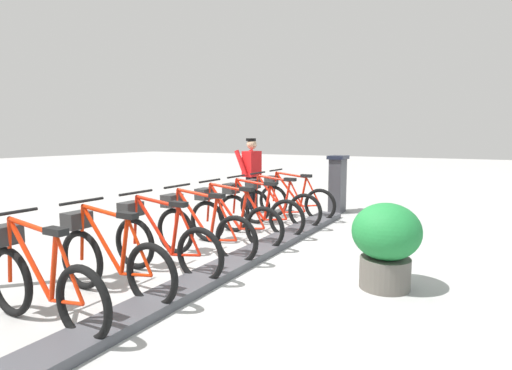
{
  "coord_description": "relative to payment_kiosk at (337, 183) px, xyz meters",
  "views": [
    {
      "loc": [
        -2.77,
        4.67,
        1.7
      ],
      "look_at": [
        0.5,
        -1.18,
        0.9
      ],
      "focal_mm": 28.56,
      "sensor_mm": 36.0,
      "label": 1
    }
  ],
  "objects": [
    {
      "name": "planter_bush",
      "position": [
        -1.93,
        4.21,
        -0.12
      ],
      "size": [
        0.76,
        0.76,
        0.97
      ],
      "color": "#59544C",
      "rests_on": "ground"
    },
    {
      "name": "bike_docked_3",
      "position": [
        0.57,
        3.53,
        -0.24
      ],
      "size": [
        1.72,
        0.54,
        1.02
      ],
      "color": "black",
      "rests_on": "ground"
    },
    {
      "name": "payment_kiosk",
      "position": [
        0.0,
        0.0,
        0.0
      ],
      "size": [
        0.36,
        0.52,
        1.28
      ],
      "color": "#38383D",
      "rests_on": "ground"
    },
    {
      "name": "ground_plane",
      "position": [
        -0.05,
        4.12,
        -0.67
      ],
      "size": [
        60.0,
        60.0,
        0.0
      ],
      "primitive_type": "plane",
      "color": "#A6A4A1"
    },
    {
      "name": "dock_rail_base",
      "position": [
        -0.05,
        4.12,
        -0.62
      ],
      "size": [
        0.44,
        7.12,
        0.1
      ],
      "primitive_type": "cube",
      "color": "#47474C",
      "rests_on": "ground"
    },
    {
      "name": "bike_docked_6",
      "position": [
        0.57,
        5.9,
        -0.24
      ],
      "size": [
        1.72,
        0.54,
        1.02
      ],
      "color": "black",
      "rests_on": "ground"
    },
    {
      "name": "worker_near_rack",
      "position": [
        1.65,
        1.0,
        0.24
      ],
      "size": [
        0.51,
        0.65,
        1.66
      ],
      "color": "white",
      "rests_on": "ground"
    },
    {
      "name": "bike_docked_0",
      "position": [
        0.57,
        1.16,
        -0.24
      ],
      "size": [
        1.72,
        0.54,
        1.02
      ],
      "color": "black",
      "rests_on": "ground"
    },
    {
      "name": "bike_docked_2",
      "position": [
        0.57,
        2.74,
        -0.24
      ],
      "size": [
        1.72,
        0.54,
        1.02
      ],
      "color": "black",
      "rests_on": "ground"
    },
    {
      "name": "bike_docked_1",
      "position": [
        0.57,
        1.95,
        -0.24
      ],
      "size": [
        1.72,
        0.54,
        1.02
      ],
      "color": "black",
      "rests_on": "ground"
    },
    {
      "name": "bike_docked_7",
      "position": [
        0.57,
        6.69,
        -0.24
      ],
      "size": [
        1.72,
        0.54,
        1.02
      ],
      "color": "black",
      "rests_on": "ground"
    },
    {
      "name": "bike_docked_4",
      "position": [
        0.57,
        4.32,
        -0.24
      ],
      "size": [
        1.72,
        0.54,
        1.02
      ],
      "color": "black",
      "rests_on": "ground"
    },
    {
      "name": "bike_docked_5",
      "position": [
        0.57,
        5.11,
        -0.24
      ],
      "size": [
        1.72,
        0.54,
        1.02
      ],
      "color": "black",
      "rests_on": "ground"
    }
  ]
}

